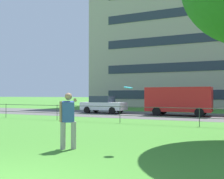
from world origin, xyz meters
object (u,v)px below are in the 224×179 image
(car_white_center, at_px, (103,104))
(panel_van_far_right, at_px, (179,100))
(frisbee, at_px, (128,88))
(person_thrower, at_px, (68,119))

(car_white_center, relative_size, panel_van_far_right, 0.80)
(panel_van_far_right, bearing_deg, frisbee, -85.42)
(frisbee, bearing_deg, car_white_center, 118.87)
(person_thrower, distance_m, frisbee, 2.06)
(person_thrower, relative_size, panel_van_far_right, 0.34)
(car_white_center, bearing_deg, panel_van_far_right, -1.26)
(person_thrower, xyz_separation_m, car_white_center, (-6.11, 14.82, -0.15))
(frisbee, height_order, car_white_center, frisbee)
(person_thrower, bearing_deg, panel_van_far_right, 87.65)
(frisbee, bearing_deg, panel_van_far_right, 94.58)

